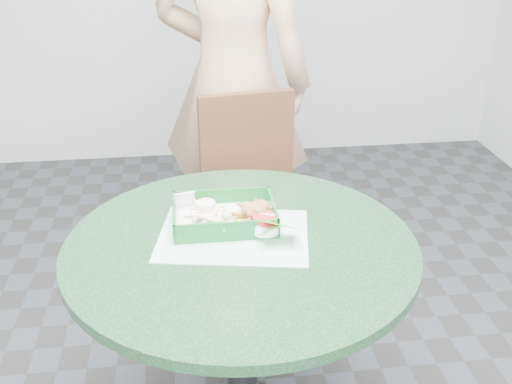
{
  "coord_description": "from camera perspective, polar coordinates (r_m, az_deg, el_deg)",
  "views": [
    {
      "loc": [
        -0.13,
        -1.39,
        1.61
      ],
      "look_at": [
        0.05,
        0.1,
        0.87
      ],
      "focal_mm": 42.0,
      "sensor_mm": 36.0,
      "label": 1
    }
  ],
  "objects": [
    {
      "name": "dining_chair",
      "position": [
        2.41,
        -0.61,
        -0.3
      ],
      "size": [
        0.39,
        0.39,
        0.93
      ],
      "rotation": [
        0.0,
        0.0,
        0.16
      ],
      "color": "#4E321C",
      "rests_on": "floor"
    },
    {
      "name": "cafe_table",
      "position": [
        1.74,
        -1.39,
        -10.13
      ],
      "size": [
        0.96,
        0.96,
        0.75
      ],
      "color": "#2B2C2E",
      "rests_on": "floor"
    },
    {
      "name": "fries_pile",
      "position": [
        1.68,
        -4.4,
        -3.09
      ],
      "size": [
        0.15,
        0.16,
        0.05
      ],
      "primitive_type": null,
      "rotation": [
        0.0,
        0.0,
        0.4
      ],
      "color": "beige",
      "rests_on": "food_basket"
    },
    {
      "name": "placemat",
      "position": [
        1.67,
        -2.14,
        -4.72
      ],
      "size": [
        0.46,
        0.37,
        0.0
      ],
      "primitive_type": "cube",
      "rotation": [
        0.0,
        0.0,
        -0.18
      ],
      "color": "#A5CEC2",
      "rests_on": "cafe_table"
    },
    {
      "name": "sauce_ramekin",
      "position": [
        1.72,
        -4.77,
        -1.95
      ],
      "size": [
        0.06,
        0.06,
        0.03
      ],
      "rotation": [
        0.0,
        0.0,
        -0.23
      ],
      "color": "white",
      "rests_on": "food_basket"
    },
    {
      "name": "food_basket",
      "position": [
        1.72,
        -3.03,
        -3.1
      ],
      "size": [
        0.29,
        0.21,
        0.06
      ],
      "rotation": [
        0.0,
        0.0,
        -0.0
      ],
      "color": "#105E23",
      "rests_on": "placemat"
    },
    {
      "name": "diner_person",
      "position": [
        2.5,
        -2.32,
        15.06
      ],
      "size": [
        0.97,
        0.82,
        2.25
      ],
      "primitive_type": "imported",
      "rotation": [
        0.0,
        0.0,
        2.74
      ],
      "color": "tan",
      "rests_on": "floor"
    },
    {
      "name": "crab_sandwich",
      "position": [
        1.68,
        -0.11,
        -2.55
      ],
      "size": [
        0.11,
        0.11,
        0.07
      ],
      "rotation": [
        0.0,
        0.0,
        0.33
      ],
      "color": "gold",
      "rests_on": "food_basket"
    },
    {
      "name": "garnish_cup",
      "position": [
        1.64,
        1.22,
        -3.72
      ],
      "size": [
        0.12,
        0.11,
        0.05
      ],
      "rotation": [
        0.0,
        0.0,
        0.37
      ],
      "color": "white",
      "rests_on": "food_basket"
    }
  ]
}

